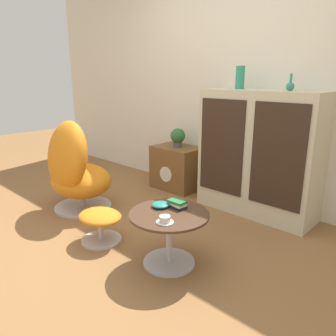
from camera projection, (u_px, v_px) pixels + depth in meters
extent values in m
plane|color=olive|center=(114.00, 244.00, 2.74)|extent=(12.00, 12.00, 0.00)
cube|color=silver|center=(231.00, 81.00, 3.55)|extent=(6.40, 0.06, 2.60)
cube|color=beige|center=(259.00, 154.00, 3.22)|extent=(1.17, 0.44, 1.23)
cube|color=#332319|center=(221.00, 147.00, 3.24)|extent=(0.49, 0.01, 0.93)
cube|color=#332319|center=(277.00, 157.00, 2.85)|extent=(0.49, 0.01, 0.93)
cube|color=brown|center=(177.00, 167.00, 4.04)|extent=(0.57, 0.42, 0.52)
cylinder|color=beige|center=(166.00, 174.00, 3.90)|extent=(0.19, 0.01, 0.19)
cylinder|color=#B7B7BC|center=(83.00, 206.00, 3.49)|extent=(0.59, 0.59, 0.02)
cylinder|color=#B7B7BC|center=(83.00, 200.00, 3.47)|extent=(0.06, 0.06, 0.11)
ellipsoid|color=orange|center=(81.00, 180.00, 3.41)|extent=(0.80, 0.70, 0.34)
ellipsoid|color=orange|center=(67.00, 156.00, 3.25)|extent=(0.77, 0.55, 0.75)
cylinder|color=#B7B7BC|center=(102.00, 240.00, 2.79)|extent=(0.34, 0.34, 0.02)
cylinder|color=#B7B7BC|center=(101.00, 230.00, 2.76)|extent=(0.04, 0.04, 0.16)
ellipsoid|color=orange|center=(100.00, 216.00, 2.73)|extent=(0.39, 0.33, 0.09)
cylinder|color=#B7B7BC|center=(169.00, 262.00, 2.46)|extent=(0.39, 0.39, 0.02)
cylinder|color=#B7B7BC|center=(169.00, 238.00, 2.41)|extent=(0.04, 0.04, 0.37)
cylinder|color=#472D1E|center=(169.00, 214.00, 2.35)|extent=(0.58, 0.58, 0.02)
cylinder|color=#2D8E6B|center=(240.00, 78.00, 3.19)|extent=(0.09, 0.09, 0.22)
ellipsoid|color=#2D8E6B|center=(290.00, 87.00, 2.88)|extent=(0.07, 0.07, 0.07)
cylinder|color=#2D8E6B|center=(291.00, 78.00, 2.86)|extent=(0.02, 0.02, 0.08)
cylinder|color=#4C4C51|center=(178.00, 144.00, 3.95)|extent=(0.11, 0.11, 0.06)
sphere|color=#2D6638|center=(178.00, 136.00, 3.93)|extent=(0.18, 0.18, 0.18)
cylinder|color=silver|center=(165.00, 222.00, 2.20)|extent=(0.12, 0.12, 0.01)
cylinder|color=silver|center=(165.00, 219.00, 2.19)|extent=(0.08, 0.08, 0.05)
cube|color=black|center=(177.00, 206.00, 2.44)|extent=(0.13, 0.08, 0.02)
cube|color=beige|center=(177.00, 204.00, 2.44)|extent=(0.14, 0.10, 0.02)
cube|color=#237038|center=(177.00, 202.00, 2.43)|extent=(0.13, 0.08, 0.02)
ellipsoid|color=#1E7A70|center=(160.00, 205.00, 2.45)|extent=(0.13, 0.13, 0.04)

